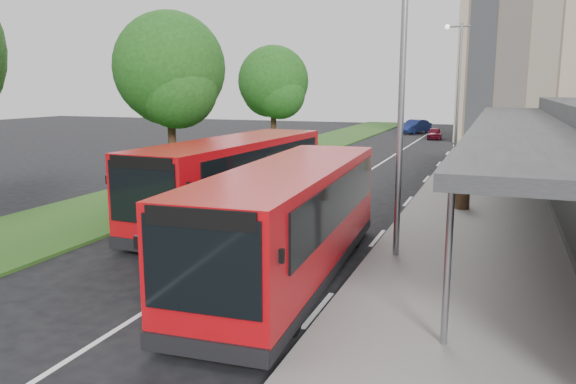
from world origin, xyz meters
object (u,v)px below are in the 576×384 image
object	(u,v)px
lamp_post_near	(399,80)
car_far	(415,127)
bus_main	(291,221)
lamp_post_far	(457,84)
bus_second	(234,180)
litter_bin	(462,195)
tree_far	(273,86)
tree_mid	(170,76)
car_near	(435,133)
bollard	(457,163)

from	to	relation	value
lamp_post_near	car_far	distance (m)	43.04
bus_main	car_far	xyz separation A→B (m)	(-3.39, 44.79, -0.72)
lamp_post_near	car_far	bearing A→B (deg)	97.29
lamp_post_far	bus_second	world-z (taller)	lamp_post_far
lamp_post_near	litter_bin	bearing A→B (deg)	78.55
tree_far	lamp_post_far	bearing A→B (deg)	4.87
tree_mid	lamp_post_far	size ratio (longest dim) A/B	0.97
tree_mid	car_near	size ratio (longest dim) A/B	2.57
lamp_post_near	lamp_post_far	xyz separation A→B (m)	(0.00, 20.00, 0.00)
lamp_post_near	litter_bin	distance (m)	7.91
tree_mid	lamp_post_far	xyz separation A→B (m)	(11.13, 12.95, -0.31)
tree_mid	tree_far	xyz separation A→B (m)	(0.00, 12.00, -0.41)
car_far	lamp_post_far	bearing A→B (deg)	-52.13
tree_far	bollard	world-z (taller)	tree_far
bollard	tree_mid	bearing A→B (deg)	-145.07
tree_far	bus_second	world-z (taller)	tree_far
car_far	car_near	bearing A→B (deg)	-41.72
lamp_post_near	bus_second	world-z (taller)	lamp_post_near
tree_mid	litter_bin	distance (m)	13.23
bollard	car_far	size ratio (longest dim) A/B	0.27
bus_main	car_far	bearing A→B (deg)	91.30
tree_mid	bus_main	size ratio (longest dim) A/B	0.80
tree_mid	litter_bin	world-z (taller)	tree_mid
lamp_post_far	bus_second	distance (m)	18.72
tree_far	bus_second	distance (m)	17.61
bus_main	litter_bin	xyz separation A→B (m)	(3.40, 8.92, -0.76)
litter_bin	bollard	bearing A→B (deg)	95.47
car_far	bus_main	bearing A→B (deg)	-61.39
tree_mid	tree_far	world-z (taller)	tree_mid
bollard	car_near	xyz separation A→B (m)	(-3.41, 21.59, -0.20)
bollard	car_far	bearing A→B (deg)	102.31
bollard	car_far	xyz separation A→B (m)	(-5.96, 27.31, -0.03)
bollard	car_near	world-z (taller)	bollard
bus_second	car_near	distance (m)	34.39
tree_mid	car_near	distance (m)	31.18
bus_main	bus_second	size ratio (longest dim) A/B	0.97
bus_second	bollard	world-z (taller)	bus_second
tree_far	litter_bin	distance (m)	18.04
car_near	bus_second	bearing A→B (deg)	-99.64
lamp_post_far	car_near	xyz separation A→B (m)	(-2.89, 16.78, -4.20)
lamp_post_far	bollard	bearing A→B (deg)	-83.77
tree_mid	bus_second	size ratio (longest dim) A/B	0.78
tree_mid	car_near	world-z (taller)	tree_mid
bus_main	car_far	world-z (taller)	bus_main
bus_main	litter_bin	bearing A→B (deg)	66.14
lamp_post_near	car_near	bearing A→B (deg)	94.49
lamp_post_far	bus_main	distance (m)	22.62
tree_far	lamp_post_far	xyz separation A→B (m)	(11.13, 0.95, 0.10)
tree_far	car_far	distance (m)	24.45
lamp_post_far	bus_second	xyz separation A→B (m)	(-5.89, -17.46, -3.28)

